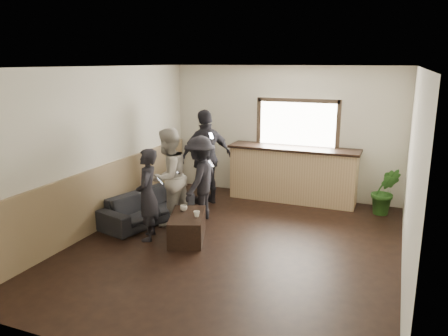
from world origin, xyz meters
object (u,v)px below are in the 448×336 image
at_px(sofa, 148,207).
at_px(person_b, 168,177).
at_px(bar_counter, 293,171).
at_px(person_c, 200,179).
at_px(person_d, 206,157).
at_px(cup_a, 184,208).
at_px(person_a, 147,195).
at_px(coffee_table, 187,227).
at_px(cup_b, 197,214).
at_px(potted_plant, 385,191).

distance_m(sofa, person_b, 0.76).
bearing_deg(bar_counter, person_c, -125.40).
xyz_separation_m(sofa, person_d, (0.58, 1.36, 0.71)).
distance_m(cup_a, person_a, 0.66).
height_order(person_a, person_c, person_c).
bearing_deg(person_c, coffee_table, 9.14).
relative_size(sofa, cup_b, 17.84).
xyz_separation_m(cup_a, person_d, (-0.35, 1.71, 0.50)).
bearing_deg(coffee_table, potted_plant, 40.11).
bearing_deg(sofa, cup_b, -97.76).
relative_size(person_a, person_b, 0.87).
height_order(potted_plant, person_d, person_d).
bearing_deg(bar_counter, cup_b, -108.58).
xyz_separation_m(cup_a, person_c, (-0.04, 0.76, 0.31)).
xyz_separation_m(cup_b, person_c, (-0.37, 0.93, 0.32)).
height_order(bar_counter, cup_a, bar_counter).
distance_m(person_b, person_d, 1.36).
distance_m(person_a, person_d, 2.08).
xyz_separation_m(bar_counter, person_d, (-1.60, -0.88, 0.33)).
bearing_deg(cup_a, bar_counter, 64.09).
relative_size(person_b, person_d, 0.90).
height_order(potted_plant, person_c, person_c).
xyz_separation_m(coffee_table, cup_a, (-0.14, 0.15, 0.26)).
distance_m(person_b, person_c, 0.60).
bearing_deg(potted_plant, person_a, -142.79).
height_order(sofa, potted_plant, potted_plant).
relative_size(potted_plant, person_d, 0.48).
bearing_deg(cup_b, person_a, -166.95).
bearing_deg(person_a, coffee_table, 86.90).
bearing_deg(cup_a, person_b, 143.32).
bearing_deg(potted_plant, coffee_table, -139.89).
bearing_deg(person_a, cup_b, 80.47).
relative_size(cup_a, potted_plant, 0.13).
xyz_separation_m(person_a, person_d, (0.12, 2.07, 0.21)).
distance_m(cup_b, person_b, 1.05).
xyz_separation_m(bar_counter, cup_a, (-1.26, -2.59, -0.16)).
distance_m(potted_plant, person_b, 4.12).
xyz_separation_m(cup_a, cup_b, (0.33, -0.18, -0.00)).
distance_m(bar_counter, potted_plant, 1.87).
bearing_deg(potted_plant, person_d, -169.43).
bearing_deg(cup_a, person_d, 101.49).
bearing_deg(cup_b, sofa, 157.13).
bearing_deg(coffee_table, bar_counter, 67.75).
bearing_deg(cup_a, sofa, 159.19).
bearing_deg(sofa, person_d, -8.17).
bearing_deg(person_d, coffee_table, 52.14).
relative_size(person_a, person_d, 0.78).
height_order(cup_a, person_a, person_a).
height_order(bar_counter, person_d, bar_counter).
bearing_deg(person_c, potted_plant, 114.67).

